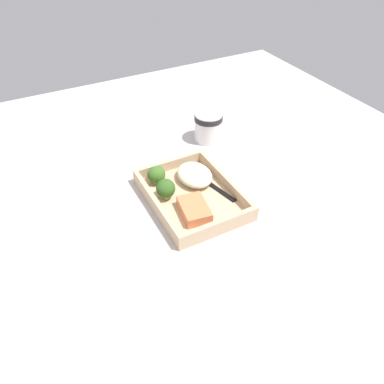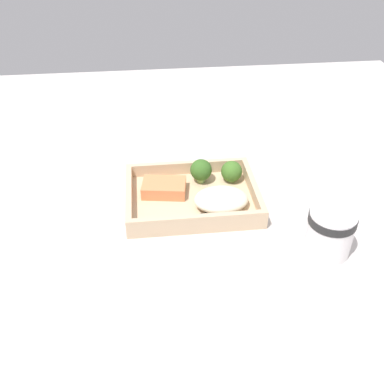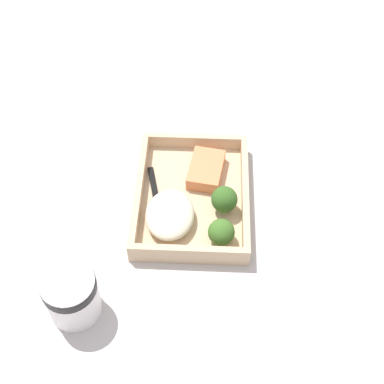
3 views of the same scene
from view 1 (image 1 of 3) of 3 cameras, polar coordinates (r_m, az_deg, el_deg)
The scene contains 10 objects.
ground_plane at distance 95.70cm, azimuth 0.00°, elevation -1.69°, with size 160.00×160.00×2.00cm, color beige.
takeout_tray at distance 94.64cm, azimuth 0.00°, elevation -0.97°, with size 27.57×20.84×1.20cm, color #CAAC87.
tray_rim at distance 93.30cm, azimuth 0.00°, elevation -0.02°, with size 27.57×20.84×2.90cm.
salmon_fillet at distance 88.72cm, azimuth 0.33°, elevation -2.68°, with size 9.18×6.11×2.65cm, color #E37F4E.
mashed_potatoes at distance 98.27cm, azimuth 0.39°, elevation 2.65°, with size 11.16×8.73×3.61cm, color beige.
broccoli_floret_1 at distance 92.26cm, azimuth -4.03°, elevation 0.52°, with size 4.79×4.79×5.44cm.
broccoli_floret_2 at distance 97.63cm, azimuth -5.43°, elevation 2.60°, with size 4.69×4.69×4.83cm.
fork at distance 97.88cm, azimuth 2.76°, elevation 1.23°, with size 15.75×5.25×0.44cm.
paper_cup at distance 115.63cm, azimuth 2.49°, elevation 10.10°, with size 8.57×8.57×8.91cm.
receipt_slip at distance 82.73cm, azimuth -13.19°, elevation -10.66°, with size 8.62×14.43×0.24cm, color white.
Camera 1 is at (-63.00, 33.25, 62.90)cm, focal length 35.00 mm.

